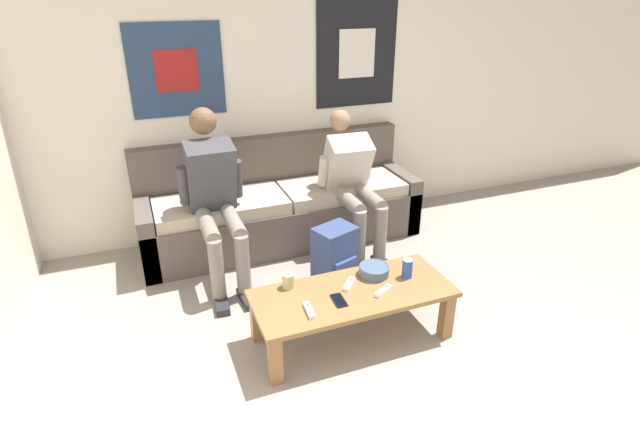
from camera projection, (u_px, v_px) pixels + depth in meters
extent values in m
cube|color=silver|center=(275.00, 82.00, 4.13)|extent=(10.00, 0.05, 2.55)
cube|color=navy|center=(177.00, 70.00, 3.78)|extent=(0.71, 0.01, 0.70)
cube|color=maroon|center=(177.00, 71.00, 3.78)|extent=(0.32, 0.01, 0.31)
cube|color=black|center=(357.00, 54.00, 4.25)|extent=(0.74, 0.01, 0.89)
cube|color=silver|center=(357.00, 54.00, 4.25)|extent=(0.33, 0.01, 0.40)
cube|color=#564C47|center=(272.00, 183.00, 4.38)|extent=(2.32, 0.13, 0.85)
cube|color=#564C47|center=(285.00, 223.00, 4.19)|extent=(2.32, 0.55, 0.38)
cube|color=#564C47|center=(147.00, 239.00, 3.81)|extent=(0.12, 0.55, 0.50)
cube|color=#564C47|center=(400.00, 198.00, 4.53)|extent=(0.12, 0.55, 0.50)
cube|color=#B2A38E|center=(221.00, 206.00, 3.92)|extent=(1.02, 0.51, 0.10)
cube|color=#B2A38E|center=(342.00, 188.00, 4.26)|extent=(1.02, 0.51, 0.10)
cube|color=olive|center=(353.00, 293.00, 3.00)|extent=(1.22, 0.51, 0.03)
cube|color=olive|center=(257.00, 318.00, 3.06)|extent=(0.07, 0.07, 0.31)
cube|color=olive|center=(413.00, 283.00, 3.42)|extent=(0.07, 0.07, 0.31)
cube|color=olive|center=(275.00, 359.00, 2.73)|extent=(0.07, 0.07, 0.31)
cube|color=olive|center=(447.00, 315.00, 3.09)|extent=(0.07, 0.07, 0.31)
cylinder|color=gray|center=(208.00, 227.00, 3.47)|extent=(0.11, 0.44, 0.11)
cylinder|color=gray|center=(217.00, 270.00, 3.38)|extent=(0.10, 0.10, 0.46)
cube|color=#232328|center=(222.00, 304.00, 3.42)|extent=(0.11, 0.25, 0.05)
cylinder|color=gray|center=(234.00, 223.00, 3.53)|extent=(0.11, 0.44, 0.11)
cylinder|color=gray|center=(243.00, 265.00, 3.44)|extent=(0.10, 0.10, 0.46)
cube|color=#232328|center=(247.00, 298.00, 3.48)|extent=(0.11, 0.25, 0.05)
cube|color=#3F3F44|center=(210.00, 177.00, 3.64)|extent=(0.35, 0.36, 0.57)
sphere|color=brown|center=(203.00, 121.00, 3.56)|extent=(0.20, 0.20, 0.20)
cylinder|color=#3F3F44|center=(184.00, 186.00, 3.60)|extent=(0.08, 0.12, 0.30)
cylinder|color=#3F3F44|center=(237.00, 179.00, 3.73)|extent=(0.08, 0.12, 0.30)
cylinder|color=gray|center=(350.00, 202.00, 3.87)|extent=(0.11, 0.37, 0.11)
cylinder|color=gray|center=(359.00, 238.00, 3.81)|extent=(0.10, 0.10, 0.46)
cube|color=#232328|center=(362.00, 268.00, 3.84)|extent=(0.11, 0.25, 0.05)
cylinder|color=gray|center=(371.00, 198.00, 3.93)|extent=(0.11, 0.37, 0.11)
cylinder|color=gray|center=(380.00, 234.00, 3.87)|extent=(0.10, 0.10, 0.46)
cube|color=#232328|center=(383.00, 264.00, 3.90)|extent=(0.11, 0.25, 0.05)
cube|color=beige|center=(347.00, 164.00, 4.05)|extent=(0.36, 0.41, 0.51)
sphere|color=#9E7556|center=(340.00, 120.00, 4.04)|extent=(0.17, 0.17, 0.17)
cylinder|color=beige|center=(324.00, 171.00, 4.02)|extent=(0.08, 0.13, 0.26)
cylinder|color=beige|center=(367.00, 165.00, 4.14)|extent=(0.08, 0.13, 0.26)
cube|color=navy|center=(335.00, 254.00, 3.66)|extent=(0.34, 0.30, 0.43)
cube|color=navy|center=(344.00, 271.00, 3.63)|extent=(0.21, 0.14, 0.19)
cylinder|color=#475B75|center=(374.00, 271.00, 3.15)|extent=(0.19, 0.19, 0.06)
torus|color=#475B75|center=(374.00, 267.00, 3.14)|extent=(0.20, 0.20, 0.02)
cylinder|color=tan|center=(288.00, 281.00, 3.02)|extent=(0.07, 0.07, 0.09)
cylinder|color=black|center=(288.00, 273.00, 3.00)|extent=(0.00, 0.00, 0.01)
cylinder|color=#28479E|center=(407.00, 268.00, 3.12)|extent=(0.07, 0.07, 0.12)
cylinder|color=silver|center=(408.00, 260.00, 3.09)|extent=(0.06, 0.06, 0.00)
cube|color=white|center=(349.00, 284.00, 3.05)|extent=(0.12, 0.13, 0.02)
cylinder|color=#333842|center=(351.00, 279.00, 3.07)|extent=(0.01, 0.01, 0.00)
cube|color=white|center=(309.00, 310.00, 2.80)|extent=(0.05, 0.15, 0.02)
cylinder|color=#333842|center=(308.00, 305.00, 2.83)|extent=(0.01, 0.01, 0.00)
cube|color=white|center=(384.00, 291.00, 2.98)|extent=(0.14, 0.10, 0.02)
cylinder|color=#333842|center=(387.00, 287.00, 3.00)|extent=(0.01, 0.01, 0.00)
cube|color=black|center=(339.00, 300.00, 2.90)|extent=(0.07, 0.14, 0.01)
cube|color=black|center=(339.00, 299.00, 2.90)|extent=(0.06, 0.13, 0.00)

